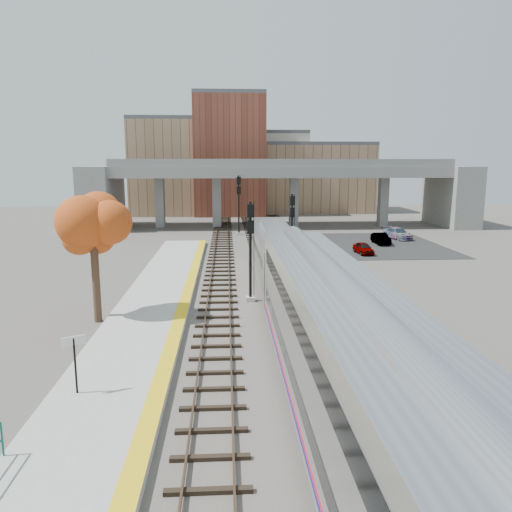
{
  "coord_description": "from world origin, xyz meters",
  "views": [
    {
      "loc": [
        -2.61,
        -26.07,
        9.04
      ],
      "look_at": [
        -0.56,
        8.67,
        2.5
      ],
      "focal_mm": 35.0,
      "sensor_mm": 36.0,
      "label": 1
    }
  ],
  "objects_px": {
    "car_a": "(363,248)",
    "car_c": "(397,233)",
    "signal_mast_far": "(239,205)",
    "car_b": "(381,239)",
    "signal_mast_near": "(250,254)",
    "coach": "(342,362)",
    "tree": "(93,227)",
    "signal_mast_mid": "(292,233)",
    "locomotive": "(274,252)"
  },
  "relations": [
    {
      "from": "signal_mast_far",
      "to": "car_c",
      "type": "xyz_separation_m",
      "value": [
        18.88,
        -4.3,
        -3.08
      ]
    },
    {
      "from": "signal_mast_near",
      "to": "signal_mast_mid",
      "type": "xyz_separation_m",
      "value": [
        4.1,
        10.65,
        -0.13
      ]
    },
    {
      "from": "locomotive",
      "to": "car_a",
      "type": "relative_size",
      "value": 5.71
    },
    {
      "from": "signal_mast_far",
      "to": "locomotive",
      "type": "bearing_deg",
      "value": -85.18
    },
    {
      "from": "signal_mast_far",
      "to": "car_b",
      "type": "bearing_deg",
      "value": -27.37
    },
    {
      "from": "signal_mast_far",
      "to": "tree",
      "type": "xyz_separation_m",
      "value": [
        -8.98,
        -34.2,
        1.72
      ]
    },
    {
      "from": "coach",
      "to": "signal_mast_near",
      "type": "bearing_deg",
      "value": 97.03
    },
    {
      "from": "signal_mast_mid",
      "to": "car_b",
      "type": "bearing_deg",
      "value": 45.33
    },
    {
      "from": "coach",
      "to": "signal_mast_mid",
      "type": "distance_m",
      "value": 27.76
    },
    {
      "from": "signal_mast_near",
      "to": "signal_mast_mid",
      "type": "bearing_deg",
      "value": 68.95
    },
    {
      "from": "coach",
      "to": "car_a",
      "type": "distance_m",
      "value": 35.13
    },
    {
      "from": "signal_mast_near",
      "to": "car_a",
      "type": "bearing_deg",
      "value": 53.83
    },
    {
      "from": "signal_mast_near",
      "to": "car_a",
      "type": "distance_m",
      "value": 20.68
    },
    {
      "from": "car_c",
      "to": "signal_mast_far",
      "type": "bearing_deg",
      "value": 150.99
    },
    {
      "from": "locomotive",
      "to": "car_b",
      "type": "distance_m",
      "value": 21.65
    },
    {
      "from": "car_b",
      "to": "signal_mast_far",
      "type": "bearing_deg",
      "value": 152.22
    },
    {
      "from": "coach",
      "to": "signal_mast_mid",
      "type": "xyz_separation_m",
      "value": [
        2.0,
        27.69,
        0.25
      ]
    },
    {
      "from": "signal_mast_mid",
      "to": "car_c",
      "type": "xyz_separation_m",
      "value": [
        14.78,
        15.52,
        -2.35
      ]
    },
    {
      "from": "locomotive",
      "to": "car_c",
      "type": "height_order",
      "value": "locomotive"
    },
    {
      "from": "locomotive",
      "to": "signal_mast_near",
      "type": "relative_size",
      "value": 2.9
    },
    {
      "from": "signal_mast_mid",
      "to": "car_c",
      "type": "distance_m",
      "value": 21.56
    },
    {
      "from": "signal_mast_far",
      "to": "car_b",
      "type": "relative_size",
      "value": 1.99
    },
    {
      "from": "locomotive",
      "to": "car_a",
      "type": "xyz_separation_m",
      "value": [
        10.01,
        11.0,
        -1.67
      ]
    },
    {
      "from": "signal_mast_near",
      "to": "signal_mast_far",
      "type": "bearing_deg",
      "value": 90.0
    },
    {
      "from": "locomotive",
      "to": "car_c",
      "type": "distance_m",
      "value": 26.62
    },
    {
      "from": "car_a",
      "to": "signal_mast_far",
      "type": "bearing_deg",
      "value": 126.01
    },
    {
      "from": "signal_mast_near",
      "to": "car_b",
      "type": "bearing_deg",
      "value": 54.97
    },
    {
      "from": "coach",
      "to": "car_c",
      "type": "height_order",
      "value": "coach"
    },
    {
      "from": "tree",
      "to": "signal_mast_far",
      "type": "bearing_deg",
      "value": 75.28
    },
    {
      "from": "signal_mast_mid",
      "to": "tree",
      "type": "bearing_deg",
      "value": -132.3
    },
    {
      "from": "car_a",
      "to": "car_c",
      "type": "distance_m",
      "value": 11.75
    },
    {
      "from": "car_b",
      "to": "signal_mast_mid",
      "type": "bearing_deg",
      "value": -135.08
    },
    {
      "from": "locomotive",
      "to": "signal_mast_near",
      "type": "bearing_deg",
      "value": -110.67
    },
    {
      "from": "coach",
      "to": "signal_mast_far",
      "type": "distance_m",
      "value": 47.57
    },
    {
      "from": "signal_mast_near",
      "to": "car_a",
      "type": "xyz_separation_m",
      "value": [
        12.11,
        16.56,
        -2.56
      ]
    },
    {
      "from": "signal_mast_near",
      "to": "signal_mast_mid",
      "type": "distance_m",
      "value": 11.41
    },
    {
      "from": "tree",
      "to": "car_b",
      "type": "bearing_deg",
      "value": 46.61
    },
    {
      "from": "coach",
      "to": "tree",
      "type": "relative_size",
      "value": 3.37
    },
    {
      "from": "coach",
      "to": "tree",
      "type": "xyz_separation_m",
      "value": [
        -11.08,
        13.31,
        2.7
      ]
    },
    {
      "from": "locomotive",
      "to": "coach",
      "type": "distance_m",
      "value": 22.61
    },
    {
      "from": "tree",
      "to": "car_b",
      "type": "xyz_separation_m",
      "value": [
        24.66,
        26.08,
        -4.84
      ]
    },
    {
      "from": "signal_mast_mid",
      "to": "car_c",
      "type": "bearing_deg",
      "value": 46.41
    },
    {
      "from": "coach",
      "to": "signal_mast_near",
      "type": "xyz_separation_m",
      "value": [
        -2.1,
        17.04,
        0.38
      ]
    },
    {
      "from": "coach",
      "to": "car_b",
      "type": "distance_m",
      "value": 41.72
    },
    {
      "from": "signal_mast_near",
      "to": "car_b",
      "type": "distance_m",
      "value": 27.42
    },
    {
      "from": "coach",
      "to": "tree",
      "type": "bearing_deg",
      "value": 129.78
    },
    {
      "from": "tree",
      "to": "car_a",
      "type": "distance_m",
      "value": 29.67
    },
    {
      "from": "coach",
      "to": "car_a",
      "type": "xyz_separation_m",
      "value": [
        10.01,
        33.6,
        -2.19
      ]
    },
    {
      "from": "car_a",
      "to": "signal_mast_mid",
      "type": "bearing_deg",
      "value": -148.61
    },
    {
      "from": "tree",
      "to": "signal_mast_near",
      "type": "bearing_deg",
      "value": 22.53
    }
  ]
}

